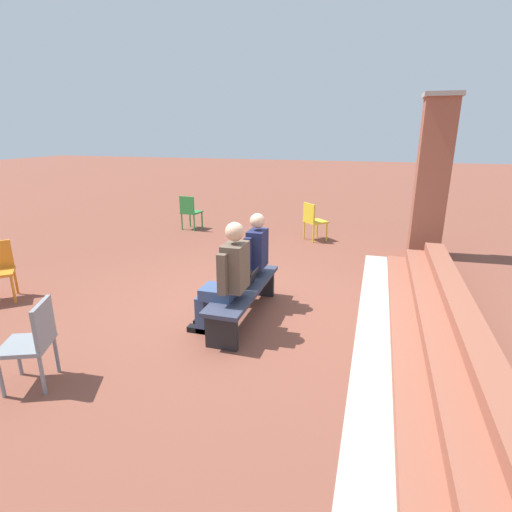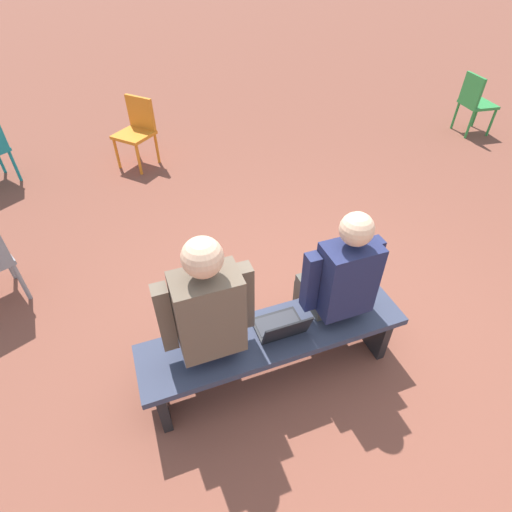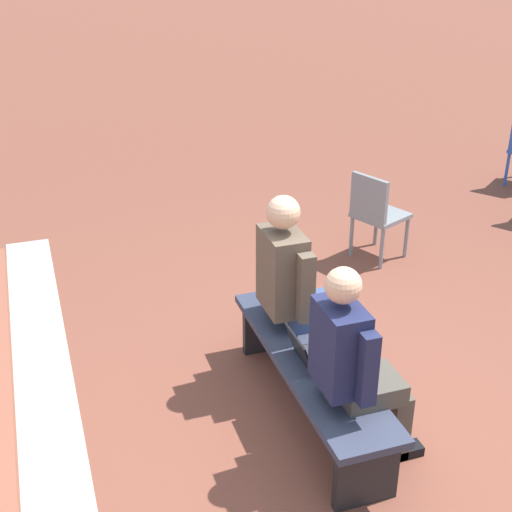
% 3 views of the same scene
% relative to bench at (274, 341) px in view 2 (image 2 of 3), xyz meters
% --- Properties ---
extents(ground_plane, '(60.00, 60.00, 0.00)m').
position_rel_bench_xyz_m(ground_plane, '(-0.29, -0.06, -0.35)').
color(ground_plane, brown).
extents(bench, '(1.80, 0.44, 0.45)m').
position_rel_bench_xyz_m(bench, '(0.00, 0.00, 0.00)').
color(bench, '#33384C').
rests_on(bench, ground).
extents(person_student, '(0.52, 0.66, 1.31)m').
position_rel_bench_xyz_m(person_student, '(-0.46, -0.07, 0.35)').
color(person_student, '#4C473D').
rests_on(person_student, ground).
extents(person_adult, '(0.56, 0.71, 1.37)m').
position_rel_bench_xyz_m(person_adult, '(0.43, -0.07, 0.38)').
color(person_adult, '#384C75').
rests_on(person_adult, ground).
extents(laptop, '(0.32, 0.29, 0.21)m').
position_rel_bench_xyz_m(laptop, '(-0.04, 0.01, 0.15)').
color(laptop, black).
rests_on(laptop, bench).
extents(plastic_chair_foreground, '(0.59, 0.59, 0.84)m').
position_rel_bench_xyz_m(plastic_chair_foreground, '(0.40, -3.59, 0.13)').
color(plastic_chair_foreground, orange).
rests_on(plastic_chair_foreground, ground).
extents(plastic_chair_mid_courtyard, '(0.47, 0.47, 0.84)m').
position_rel_bench_xyz_m(plastic_chair_mid_courtyard, '(-4.33, -2.86, 0.13)').
color(plastic_chair_mid_courtyard, '#2D893D').
rests_on(plastic_chair_mid_courtyard, ground).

